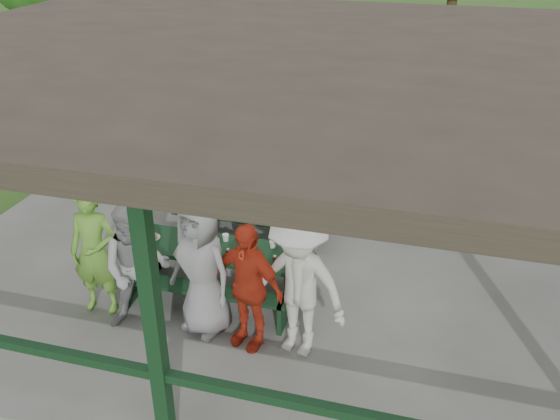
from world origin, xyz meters
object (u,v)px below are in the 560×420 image
(picnic_table_near, at_px, (217,264))
(picnic_table_far, at_px, (256,201))
(contestant_red, at_px, (247,286))
(farm_trailer, at_px, (241,75))
(contestant_green, at_px, (95,252))
(contestant_grey_left, at_px, (137,268))
(pickup_truck, at_px, (486,96))
(contestant_grey_mid, at_px, (202,268))
(contestant_white_fedora, at_px, (298,285))
(spectator_lblue, at_px, (262,158))
(spectator_blue, at_px, (216,142))
(spectator_grey, at_px, (376,182))

(picnic_table_near, distance_m, picnic_table_far, 2.00)
(contestant_red, xyz_separation_m, farm_trailer, (-3.60, 10.32, -0.32))
(picnic_table_far, relative_size, contestant_green, 1.37)
(contestant_grey_left, xyz_separation_m, contestant_red, (1.44, 0.05, -0.04))
(contestant_green, relative_size, pickup_truck, 0.30)
(contestant_grey_left, distance_m, contestant_grey_mid, 0.82)
(picnic_table_far, bearing_deg, contestant_grey_mid, -86.31)
(contestant_red, relative_size, pickup_truck, 0.28)
(picnic_table_far, bearing_deg, contestant_white_fedora, -63.43)
(picnic_table_far, height_order, contestant_white_fedora, contestant_white_fedora)
(spectator_lblue, bearing_deg, contestant_grey_mid, 118.10)
(spectator_lblue, bearing_deg, spectator_blue, 5.14)
(contestant_grey_left, height_order, contestant_white_fedora, contestant_white_fedora)
(contestant_white_fedora, bearing_deg, spectator_lblue, 125.23)
(pickup_truck, xyz_separation_m, farm_trailer, (-6.65, 0.96, -0.21))
(contestant_grey_left, bearing_deg, farm_trailer, 84.22)
(contestant_grey_left, relative_size, spectator_blue, 0.95)
(contestant_green, height_order, contestant_grey_left, contestant_green)
(pickup_truck, bearing_deg, contestant_grey_left, 168.94)
(contestant_red, distance_m, spectator_lblue, 4.01)
(spectator_lblue, relative_size, spectator_blue, 0.89)
(contestant_white_fedora, relative_size, spectator_grey, 1.32)
(contestant_red, bearing_deg, contestant_green, -165.53)
(contestant_red, xyz_separation_m, pickup_truck, (3.05, 9.37, -0.11))
(spectator_lblue, height_order, pickup_truck, spectator_lblue)
(picnic_table_far, distance_m, contestant_red, 3.03)
(contestant_green, height_order, spectator_grey, contestant_green)
(contestant_green, height_order, contestant_grey_mid, contestant_grey_mid)
(spectator_grey, relative_size, farm_trailer, 0.41)
(picnic_table_far, xyz_separation_m, farm_trailer, (-2.79, 7.43, 0.05))
(contestant_white_fedora, relative_size, farm_trailer, 0.55)
(contestant_grey_mid, height_order, spectator_blue, spectator_blue)
(contestant_red, distance_m, farm_trailer, 10.94)
(contestant_grey_left, height_order, spectator_lblue, contestant_grey_left)
(farm_trailer, bearing_deg, spectator_grey, -59.29)
(farm_trailer, bearing_deg, picnic_table_near, -77.46)
(contestant_white_fedora, bearing_deg, picnic_table_near, 160.06)
(contestant_grey_left, distance_m, farm_trailer, 10.60)
(picnic_table_far, xyz_separation_m, contestant_red, (0.81, -2.89, 0.38))
(contestant_grey_mid, height_order, farm_trailer, contestant_grey_mid)
(contestant_red, bearing_deg, contestant_grey_left, -160.28)
(contestant_grey_mid, xyz_separation_m, contestant_white_fedora, (1.26, -0.09, 0.03))
(contestant_grey_mid, height_order, spectator_lblue, contestant_grey_mid)
(contestant_green, distance_m, spectator_lblue, 3.94)
(contestant_grey_mid, bearing_deg, contestant_white_fedora, 15.97)
(picnic_table_far, height_order, spectator_lblue, spectator_lblue)
(spectator_lblue, xyz_separation_m, farm_trailer, (-2.60, 6.43, -0.31))
(contestant_grey_left, height_order, spectator_blue, spectator_blue)
(picnic_table_near, height_order, contestant_green, contestant_green)
(picnic_table_near, relative_size, contestant_white_fedora, 1.28)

